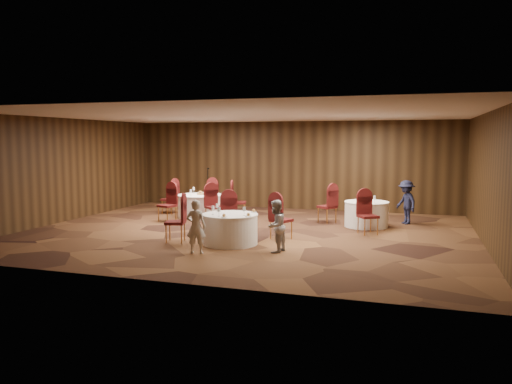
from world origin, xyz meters
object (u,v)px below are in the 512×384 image
(table_left, at_px, (201,206))
(table_right, at_px, (366,214))
(table_main, at_px, (230,229))
(woman_b, at_px, (276,226))
(woman_a, at_px, (196,227))
(mic_stand, at_px, (208,198))
(man_c, at_px, (406,202))

(table_left, bearing_deg, table_right, -1.93)
(table_main, relative_size, woman_b, 1.14)
(table_left, height_order, woman_a, woman_a)
(table_right, distance_m, woman_a, 5.73)
(table_main, xyz_separation_m, table_right, (2.92, 3.51, 0.00))
(woman_a, bearing_deg, mic_stand, -77.56)
(table_right, bearing_deg, man_c, 38.03)
(table_main, bearing_deg, table_left, 123.54)
(mic_stand, bearing_deg, table_left, -75.65)
(table_left, distance_m, woman_a, 5.30)
(table_right, xyz_separation_m, woman_a, (-3.29, -4.69, 0.23))
(man_c, bearing_deg, woman_a, -73.11)
(table_right, bearing_deg, mic_stand, 163.56)
(woman_a, height_order, woman_b, woman_a)
(table_main, xyz_separation_m, table_left, (-2.44, 3.69, 0.00))
(table_left, bearing_deg, table_main, -56.46)
(table_main, distance_m, woman_b, 1.41)
(table_right, relative_size, woman_a, 1.05)
(mic_stand, xyz_separation_m, woman_b, (4.13, -5.72, 0.16))
(table_left, relative_size, mic_stand, 0.99)
(table_left, bearing_deg, woman_b, -48.35)
(table_left, relative_size, woman_b, 1.27)
(mic_stand, distance_m, man_c, 6.90)
(mic_stand, xyz_separation_m, man_c, (6.84, -0.85, 0.22))
(table_left, relative_size, woman_a, 1.25)
(woman_b, bearing_deg, table_main, -101.14)
(table_main, xyz_separation_m, woman_b, (1.29, -0.51, 0.22))
(table_left, bearing_deg, woman_a, -66.84)
(table_main, bearing_deg, woman_b, -21.71)
(table_main, height_order, table_left, same)
(table_left, distance_m, mic_stand, 1.57)
(mic_stand, bearing_deg, man_c, -7.07)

